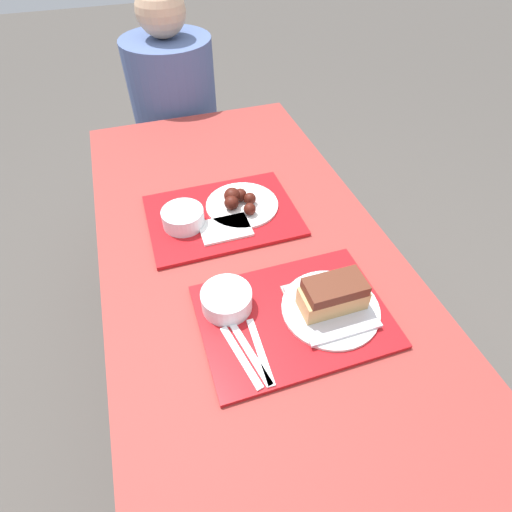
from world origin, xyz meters
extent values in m
plane|color=#4C4742|center=(0.00, 0.00, 0.00)|extent=(12.00, 12.00, 0.00)
cube|color=maroon|center=(0.00, 0.00, 0.75)|extent=(0.79, 1.86, 0.04)
cylinder|color=maroon|center=(-0.34, 0.85, 0.37)|extent=(0.07, 0.07, 0.73)
cylinder|color=maroon|center=(0.34, 0.85, 0.37)|extent=(0.07, 0.07, 0.73)
cube|color=maroon|center=(0.00, 1.15, 0.46)|extent=(0.75, 0.28, 0.04)
cylinder|color=maroon|center=(-0.32, 1.15, 0.22)|extent=(0.06, 0.06, 0.44)
cylinder|color=maroon|center=(0.32, 1.15, 0.22)|extent=(0.06, 0.06, 0.44)
cube|color=#B21419|center=(0.04, -0.14, 0.78)|extent=(0.44, 0.32, 0.01)
cube|color=#B21419|center=(-0.03, 0.27, 0.78)|extent=(0.44, 0.32, 0.01)
cylinder|color=silver|center=(-0.11, -0.07, 0.81)|extent=(0.12, 0.12, 0.05)
cylinder|color=beige|center=(-0.11, -0.07, 0.83)|extent=(0.11, 0.11, 0.01)
cylinder|color=white|center=(0.12, -0.15, 0.79)|extent=(0.23, 0.23, 0.01)
cube|color=silver|center=(0.12, -0.15, 0.80)|extent=(0.18, 0.18, 0.01)
cube|color=tan|center=(0.12, -0.15, 0.83)|extent=(0.15, 0.07, 0.05)
cube|color=#562819|center=(0.12, -0.15, 0.87)|extent=(0.14, 0.08, 0.03)
cube|color=white|center=(-0.09, -0.21, 0.79)|extent=(0.05, 0.17, 0.00)
cube|color=white|center=(-0.07, -0.21, 0.79)|extent=(0.02, 0.17, 0.00)
cube|color=white|center=(-0.11, -0.21, 0.79)|extent=(0.05, 0.17, 0.00)
cube|color=#A59E93|center=(0.05, -0.07, 0.79)|extent=(0.04, 0.03, 0.01)
cylinder|color=silver|center=(-0.15, 0.26, 0.81)|extent=(0.12, 0.12, 0.05)
cylinder|color=beige|center=(-0.15, 0.26, 0.83)|extent=(0.11, 0.11, 0.01)
cylinder|color=white|center=(0.04, 0.29, 0.79)|extent=(0.22, 0.22, 0.01)
sphere|color=#42140C|center=(0.06, 0.28, 0.81)|extent=(0.04, 0.04, 0.04)
sphere|color=#42140C|center=(0.04, 0.30, 0.81)|extent=(0.04, 0.04, 0.04)
sphere|color=#42140C|center=(0.01, 0.30, 0.82)|extent=(0.05, 0.05, 0.05)
sphere|color=#42140C|center=(0.00, 0.27, 0.82)|extent=(0.04, 0.04, 0.04)
sphere|color=#42140C|center=(0.04, 0.23, 0.81)|extent=(0.04, 0.04, 0.04)
cube|color=white|center=(-0.04, 0.20, 0.79)|extent=(0.14, 0.10, 0.01)
cylinder|color=#4C6093|center=(-0.03, 1.15, 0.74)|extent=(0.38, 0.38, 0.53)
sphere|color=tan|center=(-0.03, 1.15, 1.11)|extent=(0.20, 0.20, 0.20)
camera|label=1|loc=(-0.22, -0.64, 1.56)|focal=28.00mm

